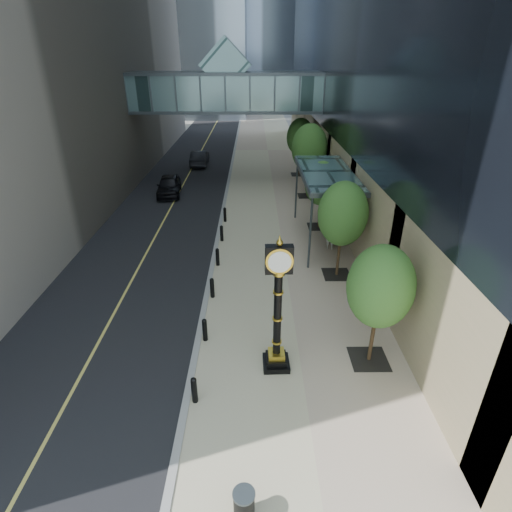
{
  "coord_description": "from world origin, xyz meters",
  "views": [
    {
      "loc": [
        -0.74,
        -8.67,
        10.37
      ],
      "look_at": [
        -0.64,
        6.52,
        2.68
      ],
      "focal_mm": 28.0,
      "sensor_mm": 36.0,
      "label": 1
    }
  ],
  "objects_px": {
    "car_near": "(169,185)",
    "car_far": "(200,158)",
    "trash_bin": "(244,506)",
    "pedestrian": "(330,237)",
    "street_clock": "(277,316)"
  },
  "relations": [
    {
      "from": "car_far",
      "to": "pedestrian",
      "type": "bearing_deg",
      "value": 115.77
    },
    {
      "from": "trash_bin",
      "to": "pedestrian",
      "type": "height_order",
      "value": "pedestrian"
    },
    {
      "from": "street_clock",
      "to": "car_far",
      "type": "bearing_deg",
      "value": 100.29
    },
    {
      "from": "street_clock",
      "to": "car_far",
      "type": "height_order",
      "value": "street_clock"
    },
    {
      "from": "street_clock",
      "to": "trash_bin",
      "type": "xyz_separation_m",
      "value": [
        -1.07,
        -5.44,
        -1.77
      ]
    },
    {
      "from": "street_clock",
      "to": "car_near",
      "type": "relative_size",
      "value": 1.15
    },
    {
      "from": "trash_bin",
      "to": "car_near",
      "type": "relative_size",
      "value": 0.2
    },
    {
      "from": "street_clock",
      "to": "trash_bin",
      "type": "bearing_deg",
      "value": -102.79
    },
    {
      "from": "street_clock",
      "to": "pedestrian",
      "type": "height_order",
      "value": "street_clock"
    },
    {
      "from": "pedestrian",
      "to": "car_near",
      "type": "distance_m",
      "value": 15.53
    },
    {
      "from": "car_near",
      "to": "car_far",
      "type": "distance_m",
      "value": 9.88
    },
    {
      "from": "trash_bin",
      "to": "pedestrian",
      "type": "bearing_deg",
      "value": 72.8
    },
    {
      "from": "pedestrian",
      "to": "car_far",
      "type": "bearing_deg",
      "value": -48.24
    },
    {
      "from": "street_clock",
      "to": "trash_bin",
      "type": "relative_size",
      "value": 5.69
    },
    {
      "from": "street_clock",
      "to": "trash_bin",
      "type": "height_order",
      "value": "street_clock"
    }
  ]
}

